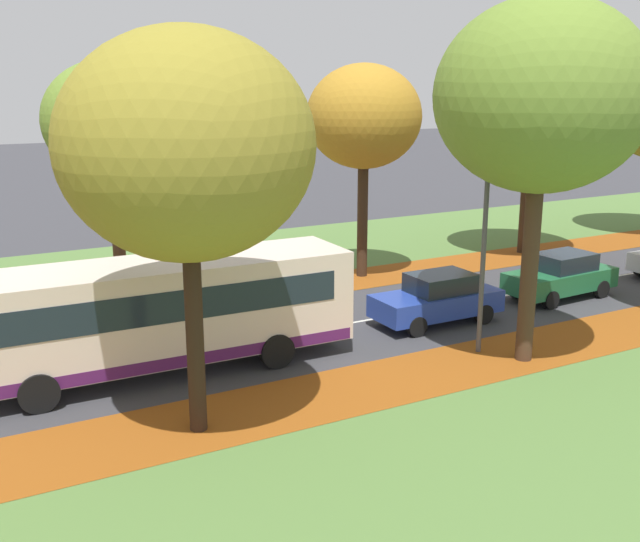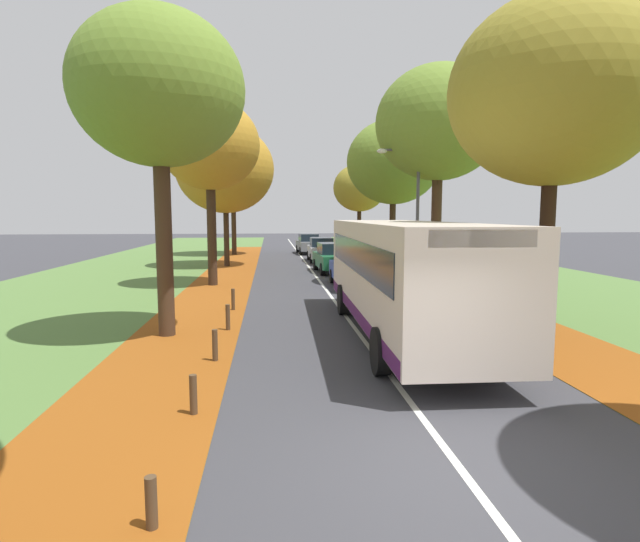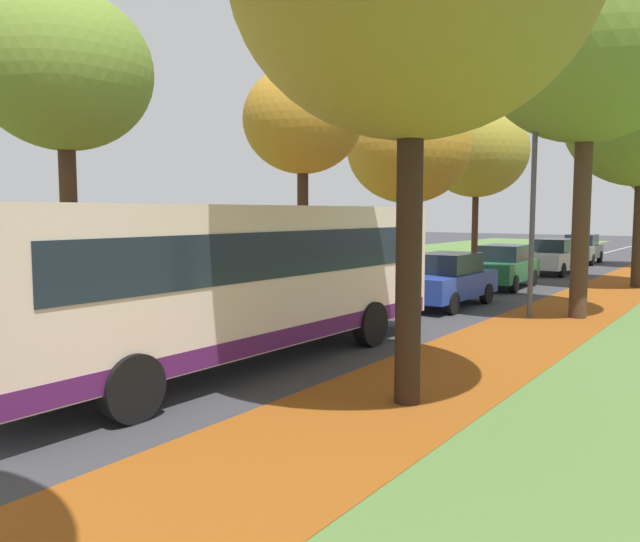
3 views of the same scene
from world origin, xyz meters
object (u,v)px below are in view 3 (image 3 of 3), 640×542
(tree_left_far, at_px, (409,147))
(tree_left_distant, at_px, (477,151))
(tree_right_mid, at_px, (588,47))
(bus, at_px, (234,274))
(tree_left_mid, at_px, (303,121))
(tree_left_near, at_px, (64,73))
(bollard_fifth, at_px, (210,300))
(streetlamp_right, at_px, (521,179))
(bollard_third, at_px, (7,334))
(car_blue_lead, at_px, (446,280))
(car_silver_third_in_line, at_px, (553,256))
(car_green_following, at_px, (503,266))
(car_grey_fourth_in_line, at_px, (581,249))
(bollard_fourth, at_px, (126,315))

(tree_left_far, distance_m, tree_left_distant, 9.05)
(tree_right_mid, height_order, bus, tree_right_mid)
(tree_left_mid, xyz_separation_m, tree_left_far, (-0.09, 8.51, -0.26))
(tree_left_near, xyz_separation_m, tree_left_mid, (0.14, 9.49, -0.06))
(tree_left_distant, distance_m, bollard_fifth, 24.50)
(streetlamp_right, relative_size, bus, 0.57)
(bollard_third, bearing_deg, tree_left_near, 121.25)
(tree_left_mid, distance_m, bollard_third, 13.40)
(tree_left_near, bearing_deg, car_blue_lead, 52.88)
(bus, distance_m, car_silver_third_in_line, 21.19)
(car_blue_lead, relative_size, car_green_following, 0.98)
(bollard_fifth, distance_m, car_grey_fourth_in_line, 24.58)
(tree_left_far, distance_m, bollard_fifth, 15.72)
(tree_left_distant, bearing_deg, tree_left_mid, -89.12)
(bollard_fifth, bearing_deg, streetlamp_right, 31.85)
(tree_left_distant, height_order, car_green_following, tree_left_distant)
(tree_right_mid, bearing_deg, tree_left_far, 137.01)
(bollard_third, relative_size, car_green_following, 0.16)
(car_green_following, bearing_deg, bus, -90.05)
(tree_left_mid, xyz_separation_m, bus, (6.02, -10.06, -4.49))
(bollard_third, xyz_separation_m, bus, (4.64, 1.92, 1.35))
(tree_left_mid, distance_m, tree_left_distant, 17.55)
(tree_left_mid, height_order, streetlamp_right, tree_left_mid)
(tree_left_distant, bearing_deg, bollard_fourth, -86.38)
(car_green_following, relative_size, car_silver_third_in_line, 1.02)
(bollard_fifth, bearing_deg, car_silver_third_in_line, 74.63)
(streetlamp_right, bearing_deg, car_silver_third_in_line, 101.25)
(tree_left_mid, distance_m, car_blue_lead, 8.31)
(bus, height_order, car_grey_fourth_in_line, bus)
(car_blue_lead, bearing_deg, bus, -91.44)
(tree_left_near, bearing_deg, tree_left_distant, 90.28)
(tree_left_mid, relative_size, tree_right_mid, 0.85)
(tree_left_near, xyz_separation_m, car_silver_third_in_line, (6.22, 20.60, -5.45))
(tree_left_near, relative_size, car_blue_lead, 1.96)
(bus, bearing_deg, car_blue_lead, 88.56)
(tree_left_distant, bearing_deg, bollard_fifth, -86.10)
(tree_left_distant, distance_m, car_grey_fourth_in_line, 8.28)
(streetlamp_right, distance_m, car_blue_lead, 3.80)
(car_blue_lead, bearing_deg, car_grey_fourth_in_line, 91.54)
(bollard_third, height_order, bollard_fourth, bollard_fourth)
(tree_right_mid, relative_size, car_green_following, 2.26)
(car_green_following, relative_size, car_grey_fourth_in_line, 1.00)
(bollard_fifth, height_order, streetlamp_right, streetlamp_right)
(tree_left_far, xyz_separation_m, car_green_following, (6.12, -3.92, -5.13))
(tree_left_near, height_order, bus, tree_left_near)
(tree_left_distant, bearing_deg, tree_left_near, -89.72)
(tree_left_distant, relative_size, tree_right_mid, 0.96)
(tree_left_near, distance_m, car_silver_third_in_line, 22.19)
(tree_left_distant, relative_size, bollard_fourth, 12.83)
(bollard_third, bearing_deg, tree_left_mid, 96.56)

